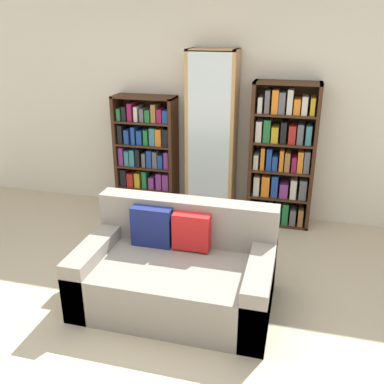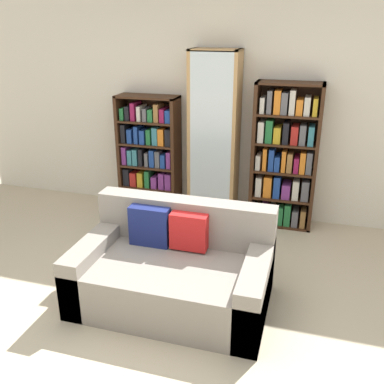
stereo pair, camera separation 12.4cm
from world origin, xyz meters
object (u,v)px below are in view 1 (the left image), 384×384
Objects in this scene: wine_bottle at (230,248)px; couch at (177,272)px; bookshelf_right at (282,158)px; bookshelf_left at (147,156)px; display_cabinet at (212,138)px.

couch is at bearing -114.36° from wine_bottle.
couch is at bearing -111.97° from bookshelf_right.
bookshelf_left is at bearing 180.00° from bookshelf_right.
wine_bottle is (1.27, -1.07, -0.55)m from bookshelf_left.
bookshelf_left reaches higher than wine_bottle.
wine_bottle is at bearing 65.64° from couch.
wine_bottle is (-0.40, -1.07, -0.65)m from bookshelf_right.
display_cabinet reaches higher than bookshelf_right.
bookshelf_right is (0.83, 0.02, -0.18)m from display_cabinet.
display_cabinet reaches higher than bookshelf_left.
bookshelf_left is 1.67m from bookshelf_right.
bookshelf_right is (0.73, 1.82, 0.53)m from couch.
display_cabinet is (0.84, -0.02, 0.29)m from bookshelf_left.
bookshelf_right is at bearing 1.06° from display_cabinet.
bookshelf_right reaches higher than couch.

